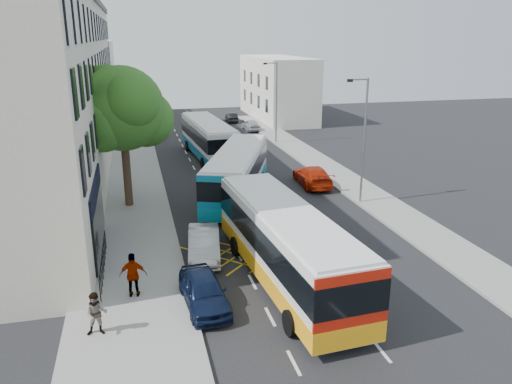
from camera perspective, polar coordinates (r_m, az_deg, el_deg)
ground at (r=21.25m, az=10.18°, el=-12.77°), size 120.00×120.00×0.00m
pavement_left at (r=33.35m, az=-14.25°, el=-1.53°), size 5.00×70.00×0.15m
pavement_right at (r=36.73m, az=11.50°, el=0.41°), size 3.00×70.00×0.15m
terrace_main at (r=41.76m, az=-22.70°, el=10.83°), size 8.30×45.00×13.50m
terrace_far at (r=72.12m, az=-19.19°, el=12.02°), size 8.00×20.00×10.00m
building_right at (r=67.67m, az=2.39°, el=11.80°), size 6.00×18.00×8.00m
street_tree at (r=31.90m, az=-15.10°, el=9.08°), size 6.30×5.70×8.80m
lamp_near at (r=32.48m, az=12.13°, el=6.43°), size 1.45×0.15×8.00m
lamp_far at (r=51.00m, az=2.24°, el=10.66°), size 1.45×0.15×8.00m
railings at (r=24.12m, az=-17.09°, el=-7.56°), size 0.08×5.60×1.14m
bus_near at (r=22.18m, az=3.44°, el=-5.97°), size 3.69×12.30×3.41m
bus_mid at (r=33.69m, az=-2.16°, el=2.18°), size 6.81×11.97×3.32m
bus_far at (r=45.46m, az=-5.48°, el=6.13°), size 3.58×12.07×3.35m
motorbike at (r=19.72m, az=11.86°, el=-12.56°), size 0.79×2.01×1.83m
parked_car_blue at (r=20.74m, az=-5.98°, el=-11.18°), size 1.92×4.18×1.39m
parked_car_silver at (r=25.08m, az=-5.96°, el=-5.87°), size 2.07×4.49×1.43m
red_hatchback at (r=37.06m, az=6.48°, el=1.85°), size 2.35×5.11×1.45m
distant_car_grey at (r=60.49m, az=-5.70°, el=7.80°), size 2.47×4.42×1.17m
distant_car_silver at (r=58.82m, az=-0.58°, el=7.67°), size 1.61×3.83×1.29m
distant_car_dark at (r=64.86m, az=-2.81°, el=8.51°), size 1.42×3.63×1.18m
pedestrian_near at (r=19.43m, az=-17.78°, el=-13.13°), size 0.85×0.68×1.66m
pedestrian_far at (r=21.56m, az=-13.85°, el=-9.19°), size 1.18×0.60×1.93m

